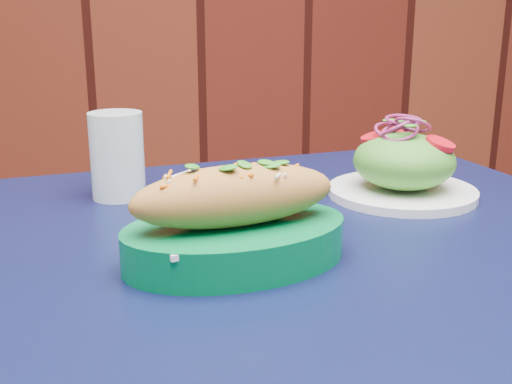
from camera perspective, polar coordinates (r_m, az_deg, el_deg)
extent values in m
cube|color=black|center=(0.76, 5.95, -4.84)|extent=(0.93, 0.93, 0.03)
cylinder|color=black|center=(1.33, 12.38, -13.37)|extent=(0.04, 0.04, 0.72)
cube|color=white|center=(0.66, -1.84, -3.16)|extent=(0.20, 0.16, 0.01)
ellipsoid|color=#BD7B3C|center=(0.65, -1.87, -0.31)|extent=(0.23, 0.12, 0.06)
cylinder|color=white|center=(0.93, 12.85, 0.01)|extent=(0.21, 0.21, 0.01)
ellipsoid|color=#4C992D|center=(0.92, 13.02, 2.71)|extent=(0.14, 0.14, 0.08)
cylinder|color=red|center=(0.90, 16.06, 4.45)|extent=(0.04, 0.04, 0.01)
cylinder|color=red|center=(0.92, 10.59, 5.10)|extent=(0.04, 0.04, 0.01)
cylinder|color=red|center=(0.95, 12.19, 5.29)|extent=(0.04, 0.04, 0.01)
torus|color=#891E59|center=(0.91, 13.20, 5.40)|extent=(0.05, 0.05, 0.00)
torus|color=#891E59|center=(0.91, 13.21, 5.65)|extent=(0.05, 0.05, 0.00)
torus|color=#891E59|center=(0.91, 13.23, 5.90)|extent=(0.05, 0.05, 0.00)
torus|color=#891E59|center=(0.90, 13.24, 6.15)|extent=(0.05, 0.05, 0.00)
torus|color=#891E59|center=(0.90, 13.26, 6.40)|extent=(0.05, 0.05, 0.00)
cylinder|color=silver|center=(0.91, -12.24, 3.19)|extent=(0.07, 0.07, 0.12)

